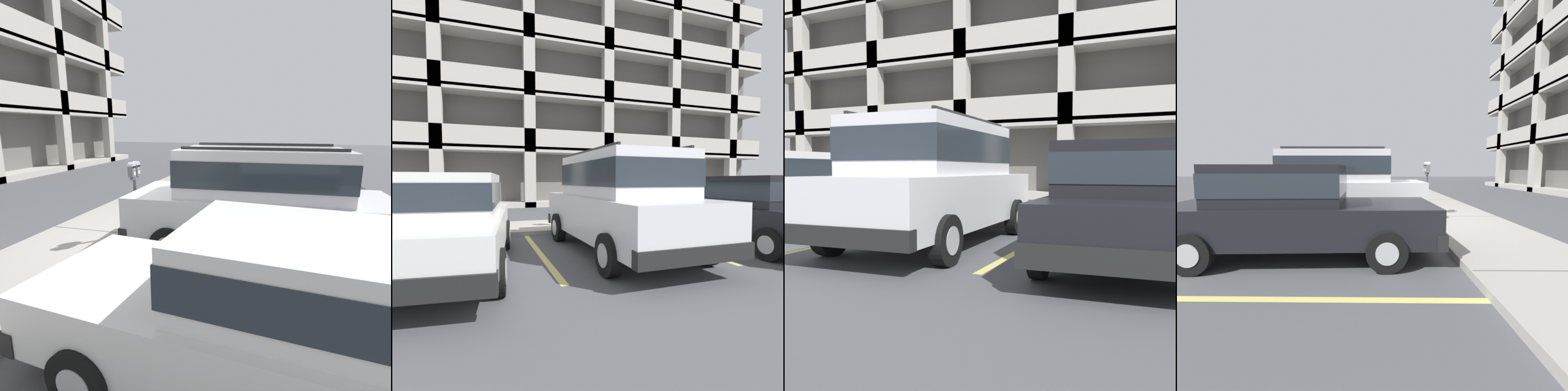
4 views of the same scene
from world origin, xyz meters
TOP-DOWN VIEW (x-y plane):
  - ground_plane at (0.00, 0.00)m, footprint 80.00×80.00m
  - sidewalk at (0.00, 1.30)m, footprint 40.00×2.20m
  - parking_stall_lines at (1.53, -1.40)m, footprint 12.33×4.80m
  - silver_suv at (0.06, -2.16)m, footprint 2.10×4.82m
  - red_sedan at (-3.10, -2.54)m, footprint 2.16×4.63m
  - dark_hatchback at (3.02, -2.43)m, footprint 1.98×4.55m
  - parking_meter_near at (0.04, 0.35)m, footprint 0.35×0.12m
  - parking_meter_far at (6.15, 0.35)m, footprint 0.35×0.12m
  - parking_garage at (-0.17, 14.16)m, footprint 32.00×10.00m

SIDE VIEW (x-z plane):
  - ground_plane at x=0.00m, z-range -0.10..0.00m
  - parking_stall_lines at x=1.53m, z-range 0.00..0.01m
  - sidewalk at x=0.00m, z-range 0.00..0.12m
  - red_sedan at x=-3.10m, z-range 0.05..1.59m
  - dark_hatchback at x=3.02m, z-range 0.05..1.59m
  - silver_suv at x=0.06m, z-range 0.07..2.11m
  - parking_meter_far at x=6.15m, z-range 0.47..1.87m
  - parking_meter_near at x=0.04m, z-range 0.49..2.04m
  - parking_garage at x=-0.17m, z-range -0.59..15.66m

